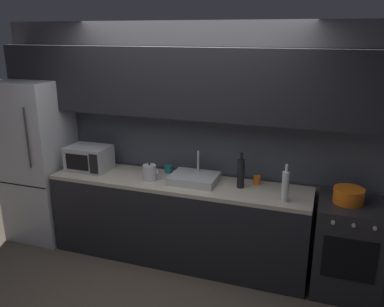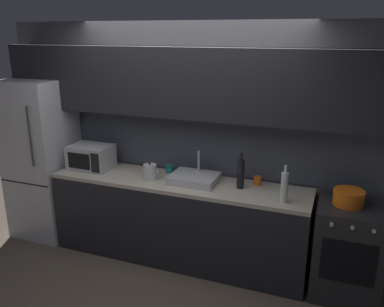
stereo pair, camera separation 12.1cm
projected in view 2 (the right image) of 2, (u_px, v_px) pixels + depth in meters
name	position (u px, v px, depth m)	size (l,w,h in m)	color
ground_plane	(140.00, 307.00, 3.61)	(10.00, 10.00, 0.00)	#4C4238
back_wall	(188.00, 114.00, 4.23)	(4.48, 0.44, 2.50)	slate
counter_run	(178.00, 220.00, 4.28)	(2.74, 0.60, 0.90)	black
refrigerator	(42.00, 159.00, 4.74)	(0.68, 0.69, 1.88)	#B7BABF
oven_range	(348.00, 250.00, 3.70)	(0.60, 0.62, 0.90)	#232326
microwave	(91.00, 157.00, 4.49)	(0.46, 0.35, 0.27)	#A8AAAF
sink_basin	(194.00, 178.00, 4.11)	(0.48, 0.38, 0.30)	#ADAFB5
kettle	(150.00, 172.00, 4.17)	(0.17, 0.14, 0.19)	#B7BABF
wine_bottle_dark	(241.00, 174.00, 3.92)	(0.07, 0.07, 0.36)	black
wine_bottle_clear	(284.00, 187.00, 3.59)	(0.07, 0.07, 0.35)	silver
mug_orange	(257.00, 181.00, 4.03)	(0.07, 0.07, 0.09)	orange
mug_teal	(170.00, 169.00, 4.39)	(0.09, 0.09, 0.09)	#19666B
cooking_pot	(349.00, 198.00, 3.56)	(0.27, 0.27, 0.14)	orange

